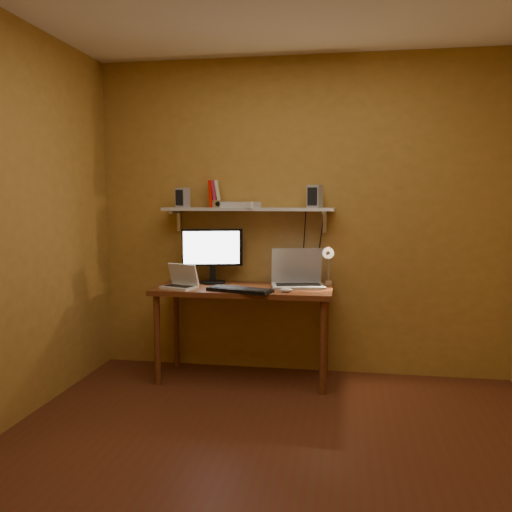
% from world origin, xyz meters
% --- Properties ---
extents(room, '(3.44, 3.24, 2.64)m').
position_xyz_m(room, '(0.00, 0.00, 1.30)').
color(room, '#4F2114').
rests_on(room, ground).
extents(desk, '(1.40, 0.60, 0.75)m').
position_xyz_m(desk, '(-0.41, 1.28, 0.66)').
color(desk, brown).
rests_on(desk, ground).
extents(wall_shelf, '(1.40, 0.25, 0.21)m').
position_xyz_m(wall_shelf, '(-0.41, 1.47, 1.36)').
color(wall_shelf, silver).
rests_on(wall_shelf, room).
extents(monitor, '(0.49, 0.26, 0.45)m').
position_xyz_m(monitor, '(-0.70, 1.43, 1.00)').
color(monitor, black).
rests_on(monitor, desk).
extents(laptop, '(0.46, 0.37, 0.30)m').
position_xyz_m(laptop, '(0.00, 1.40, 0.83)').
color(laptop, '#989AA0').
rests_on(laptop, desk).
extents(netbook, '(0.30, 0.26, 0.19)m').
position_xyz_m(netbook, '(-0.89, 1.15, 0.80)').
color(netbook, silver).
rests_on(netbook, desk).
extents(keyboard, '(0.53, 0.31, 0.03)m').
position_xyz_m(keyboard, '(-0.40, 1.07, 0.76)').
color(keyboard, black).
rests_on(keyboard, desk).
extents(mouse, '(0.09, 0.06, 0.03)m').
position_xyz_m(mouse, '(-0.05, 1.10, 0.77)').
color(mouse, silver).
rests_on(mouse, desk).
extents(desk_lamp, '(0.09, 0.23, 0.38)m').
position_xyz_m(desk_lamp, '(0.25, 1.41, 0.96)').
color(desk_lamp, silver).
rests_on(desk_lamp, desk).
extents(speaker_left, '(0.12, 0.12, 0.16)m').
position_xyz_m(speaker_left, '(-0.96, 1.46, 1.46)').
color(speaker_left, '#989AA0').
rests_on(speaker_left, wall_shelf).
extents(speaker_right, '(0.13, 0.13, 0.18)m').
position_xyz_m(speaker_right, '(0.13, 1.47, 1.47)').
color(speaker_right, '#989AA0').
rests_on(speaker_right, wall_shelf).
extents(books, '(0.14, 0.16, 0.22)m').
position_xyz_m(books, '(-0.70, 1.49, 1.49)').
color(books, red).
rests_on(books, wall_shelf).
extents(shelf_camera, '(0.11, 0.06, 0.06)m').
position_xyz_m(shelf_camera, '(-0.64, 1.41, 1.41)').
color(shelf_camera, silver).
rests_on(shelf_camera, wall_shelf).
extents(router, '(0.32, 0.26, 0.05)m').
position_xyz_m(router, '(-0.47, 1.46, 1.40)').
color(router, silver).
rests_on(router, wall_shelf).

